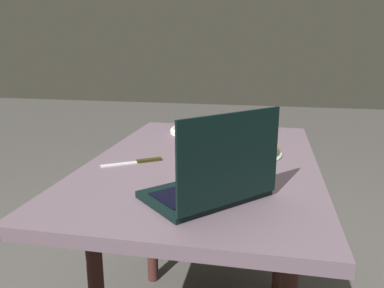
# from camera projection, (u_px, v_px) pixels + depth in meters

# --- Properties ---
(dining_table) EXTENTS (1.23, 0.80, 0.74)m
(dining_table) POSITION_uv_depth(u_px,v_px,m) (204.00, 181.00, 1.41)
(dining_table) COLOR #554650
(dining_table) RESTS_ON ground_plane
(laptop) EXTENTS (0.38, 0.38, 0.25)m
(laptop) POSITION_uv_depth(u_px,v_px,m) (214.00, 181.00, 1.01)
(laptop) COLOR black
(laptop) RESTS_ON dining_table
(pizza_plate) EXTENTS (0.25, 0.25, 0.04)m
(pizza_plate) POSITION_uv_depth(u_px,v_px,m) (196.00, 130.00, 1.81)
(pizza_plate) COLOR white
(pizza_plate) RESTS_ON dining_table
(pizza_tray) EXTENTS (0.38, 0.38, 0.04)m
(pizza_tray) POSITION_uv_depth(u_px,v_px,m) (232.00, 147.00, 1.47)
(pizza_tray) COLOR #97A597
(pizza_tray) RESTS_ON dining_table
(table_knife) EXTENTS (0.14, 0.19, 0.01)m
(table_knife) POSITION_uv_depth(u_px,v_px,m) (138.00, 162.00, 1.35)
(table_knife) COLOR silver
(table_knife) RESTS_ON dining_table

